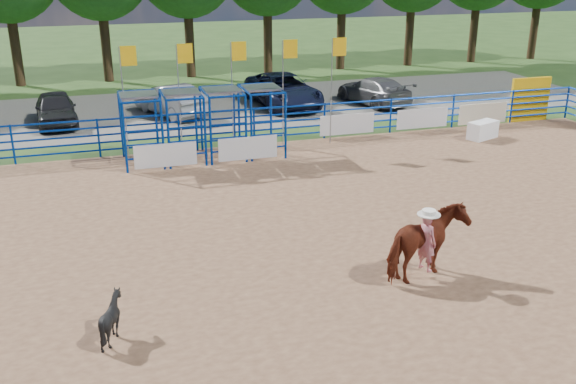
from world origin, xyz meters
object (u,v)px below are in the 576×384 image
at_px(calf, 112,318).
at_px(car_b, 171,100).
at_px(car_c, 283,90).
at_px(horse_and_rider, 427,241).
at_px(car_a, 56,109).
at_px(car_d, 374,90).
at_px(announcer_table, 483,130).

xyz_separation_m(calf, car_b, (3.61, 18.78, 0.25)).
distance_m(calf, car_c, 21.27).
bearing_deg(calf, horse_and_rider, -111.69).
bearing_deg(car_a, horse_and_rider, -68.57).
bearing_deg(horse_and_rider, car_d, 69.41).
relative_size(announcer_table, car_c, 0.24).
distance_m(calf, car_d, 22.85).
distance_m(car_b, car_c, 5.69).
bearing_deg(car_d, car_c, -24.15).
xyz_separation_m(announcer_table, car_c, (-6.13, 8.36, 0.42)).
xyz_separation_m(announcer_table, car_a, (-16.97, 7.72, 0.35)).
xyz_separation_m(car_b, car_d, (10.21, -0.58, -0.05)).
relative_size(car_c, car_d, 1.21).
relative_size(calf, car_b, 0.21).
height_order(car_a, car_c, car_c).
relative_size(car_b, car_c, 0.78).
bearing_deg(calf, car_d, -62.83).
xyz_separation_m(horse_and_rider, calf, (-7.17, -0.49, -0.48)).
height_order(announcer_table, car_d, car_d).
xyz_separation_m(horse_and_rider, car_a, (-8.72, 18.00, -0.24)).
distance_m(car_c, car_d, 4.63).
bearing_deg(horse_and_rider, car_c, 83.50).
relative_size(horse_and_rider, car_b, 0.55).
bearing_deg(announcer_table, car_c, 126.23).
bearing_deg(calf, car_a, -20.81).
xyz_separation_m(calf, car_c, (9.29, 19.13, 0.31)).
relative_size(announcer_table, car_b, 0.30).
bearing_deg(calf, car_c, -51.52).
distance_m(announcer_table, car_d, 7.61).
distance_m(horse_and_rider, car_a, 20.00).
bearing_deg(car_d, car_a, -13.59).
bearing_deg(car_c, car_b, 179.50).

